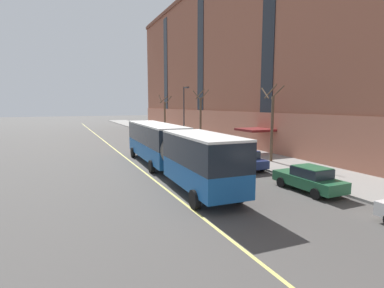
{
  "coord_description": "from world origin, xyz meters",
  "views": [
    {
      "loc": [
        -8.44,
        -18.29,
        5.24
      ],
      "look_at": [
        2.2,
        5.6,
        1.8
      ],
      "focal_mm": 28.0,
      "sensor_mm": 36.0,
      "label": 1
    }
  ],
  "objects_px": {
    "parked_car_green_3": "(309,179)",
    "street_tree_far_downtown": "(165,114)",
    "city_bus": "(169,146)",
    "parked_car_silver_2": "(171,138)",
    "parked_car_navy_4": "(244,159)",
    "parked_car_green_5": "(155,133)",
    "street_tree_far_uptown": "(201,116)",
    "fire_hydrant": "(209,147)",
    "street_tree_mid_block": "(272,123)",
    "street_lamp": "(185,109)"
  },
  "relations": [
    {
      "from": "parked_car_green_3",
      "to": "street_tree_far_downtown",
      "type": "xyz_separation_m",
      "value": [
        3.8,
        37.99,
        2.75
      ]
    },
    {
      "from": "city_bus",
      "to": "parked_car_silver_2",
      "type": "relative_size",
      "value": 4.41
    },
    {
      "from": "parked_car_silver_2",
      "to": "parked_car_navy_4",
      "type": "distance_m",
      "value": 16.78
    },
    {
      "from": "parked_car_green_5",
      "to": "street_tree_far_uptown",
      "type": "xyz_separation_m",
      "value": [
        3.75,
        -8.95,
        2.92
      ]
    },
    {
      "from": "street_tree_far_uptown",
      "to": "street_tree_far_downtown",
      "type": "xyz_separation_m",
      "value": [
        -0.01,
        14.84,
        -0.17
      ]
    },
    {
      "from": "parked_car_green_5",
      "to": "street_tree_far_downtown",
      "type": "height_order",
      "value": "street_tree_far_downtown"
    },
    {
      "from": "parked_car_green_3",
      "to": "fire_hydrant",
      "type": "distance_m",
      "value": 16.68
    },
    {
      "from": "parked_car_silver_2",
      "to": "fire_hydrant",
      "type": "height_order",
      "value": "parked_car_silver_2"
    },
    {
      "from": "parked_car_silver_2",
      "to": "parked_car_green_5",
      "type": "height_order",
      "value": "same"
    },
    {
      "from": "parked_car_navy_4",
      "to": "street_tree_far_uptown",
      "type": "relative_size",
      "value": 0.64
    },
    {
      "from": "street_tree_mid_block",
      "to": "city_bus",
      "type": "bearing_deg",
      "value": -178.81
    },
    {
      "from": "city_bus",
      "to": "parked_car_green_3",
      "type": "distance_m",
      "value": 10.22
    },
    {
      "from": "parked_car_green_5",
      "to": "street_tree_mid_block",
      "type": "height_order",
      "value": "street_tree_mid_block"
    },
    {
      "from": "fire_hydrant",
      "to": "city_bus",
      "type": "bearing_deg",
      "value": -132.6
    },
    {
      "from": "street_tree_far_downtown",
      "to": "parked_car_silver_2",
      "type": "bearing_deg",
      "value": -105.57
    },
    {
      "from": "parked_car_green_5",
      "to": "street_tree_far_downtown",
      "type": "distance_m",
      "value": 7.5
    },
    {
      "from": "parked_car_navy_4",
      "to": "street_tree_mid_block",
      "type": "height_order",
      "value": "street_tree_mid_block"
    },
    {
      "from": "city_bus",
      "to": "street_lamp",
      "type": "bearing_deg",
      "value": 63.56
    },
    {
      "from": "parked_car_silver_2",
      "to": "street_tree_mid_block",
      "type": "relative_size",
      "value": 0.64
    },
    {
      "from": "parked_car_navy_4",
      "to": "fire_hydrant",
      "type": "relative_size",
      "value": 6.49
    },
    {
      "from": "street_tree_mid_block",
      "to": "street_tree_far_downtown",
      "type": "relative_size",
      "value": 1.02
    },
    {
      "from": "parked_car_green_5",
      "to": "street_tree_mid_block",
      "type": "bearing_deg",
      "value": -81.07
    },
    {
      "from": "parked_car_navy_4",
      "to": "street_tree_mid_block",
      "type": "xyz_separation_m",
      "value": [
        3.69,
        1.13,
        2.79
      ]
    },
    {
      "from": "street_lamp",
      "to": "street_tree_far_downtown",
      "type": "bearing_deg",
      "value": 81.96
    },
    {
      "from": "parked_car_silver_2",
      "to": "parked_car_green_5",
      "type": "relative_size",
      "value": 1.05
    },
    {
      "from": "parked_car_navy_4",
      "to": "street_lamp",
      "type": "xyz_separation_m",
      "value": [
        1.71,
        16.78,
        3.89
      ]
    },
    {
      "from": "city_bus",
      "to": "street_tree_far_uptown",
      "type": "distance_m",
      "value": 18.05
    },
    {
      "from": "street_tree_far_downtown",
      "to": "street_lamp",
      "type": "xyz_separation_m",
      "value": [
        -1.98,
        -14.02,
        1.14
      ]
    },
    {
      "from": "parked_car_green_5",
      "to": "parked_car_silver_2",
      "type": "bearing_deg",
      "value": -91.16
    },
    {
      "from": "city_bus",
      "to": "parked_car_navy_4",
      "type": "bearing_deg",
      "value": -8.52
    },
    {
      "from": "parked_car_silver_2",
      "to": "street_tree_mid_block",
      "type": "height_order",
      "value": "street_tree_mid_block"
    },
    {
      "from": "parked_car_green_5",
      "to": "street_tree_far_uptown",
      "type": "relative_size",
      "value": 0.58
    },
    {
      "from": "city_bus",
      "to": "street_tree_far_uptown",
      "type": "xyz_separation_m",
      "value": [
        9.87,
        15.02,
        1.62
      ]
    },
    {
      "from": "street_tree_far_downtown",
      "to": "fire_hydrant",
      "type": "bearing_deg",
      "value": -95.55
    },
    {
      "from": "city_bus",
      "to": "street_lamp",
      "type": "xyz_separation_m",
      "value": [
        7.88,
        15.85,
        2.59
      ]
    },
    {
      "from": "parked_car_green_5",
      "to": "street_tree_far_downtown",
      "type": "bearing_deg",
      "value": 57.62
    },
    {
      "from": "parked_car_navy_4",
      "to": "city_bus",
      "type": "bearing_deg",
      "value": 171.48
    },
    {
      "from": "parked_car_silver_2",
      "to": "street_tree_far_downtown",
      "type": "distance_m",
      "value": 14.81
    },
    {
      "from": "street_tree_mid_block",
      "to": "street_lamp",
      "type": "relative_size",
      "value": 0.93
    },
    {
      "from": "fire_hydrant",
      "to": "parked_car_green_3",
      "type": "bearing_deg",
      "value": -95.91
    },
    {
      "from": "fire_hydrant",
      "to": "parked_car_green_5",
      "type": "bearing_deg",
      "value": 96.1
    },
    {
      "from": "parked_car_navy_4",
      "to": "street_tree_far_uptown",
      "type": "height_order",
      "value": "street_tree_far_uptown"
    },
    {
      "from": "parked_car_green_5",
      "to": "street_lamp",
      "type": "height_order",
      "value": "street_lamp"
    },
    {
      "from": "parked_car_navy_4",
      "to": "street_lamp",
      "type": "distance_m",
      "value": 17.31
    },
    {
      "from": "parked_car_silver_2",
      "to": "street_tree_mid_block",
      "type": "xyz_separation_m",
      "value": [
        3.9,
        -15.65,
        2.79
      ]
    },
    {
      "from": "parked_car_green_3",
      "to": "parked_car_green_5",
      "type": "bearing_deg",
      "value": 89.9
    },
    {
      "from": "parked_car_green_5",
      "to": "fire_hydrant",
      "type": "bearing_deg",
      "value": -83.9
    },
    {
      "from": "street_lamp",
      "to": "fire_hydrant",
      "type": "xyz_separation_m",
      "value": [
        -0.1,
        -7.39,
        -4.18
      ]
    },
    {
      "from": "street_tree_far_downtown",
      "to": "street_lamp",
      "type": "distance_m",
      "value": 14.2
    },
    {
      "from": "city_bus",
      "to": "street_tree_far_downtown",
      "type": "bearing_deg",
      "value": 71.72
    }
  ]
}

